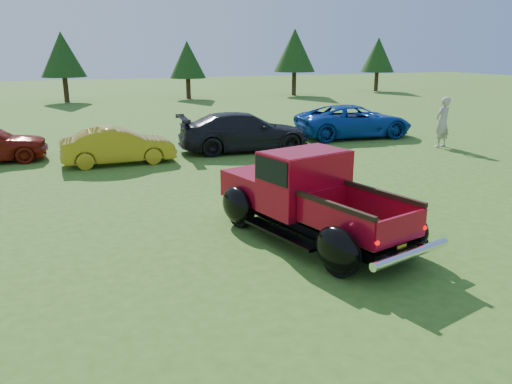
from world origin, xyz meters
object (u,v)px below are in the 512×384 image
Objects in this scene: show_car_grey at (244,132)px; show_car_blue at (354,121)px; tree_mid_left at (62,55)px; tree_mid_right at (187,60)px; spectator at (442,122)px; pickup_truck at (304,195)px; show_car_yellow at (118,146)px; tree_east at (295,50)px; tree_far_east at (378,55)px.

show_car_blue is (5.56, 1.01, -0.02)m from show_car_grey.
show_car_blue is (11.10, -21.23, -2.67)m from tree_mid_left.
tree_mid_right is 2.22× the size of spectator.
tree_mid_left is 2.53× the size of spectator.
show_car_grey is at bearing 63.44° from pickup_truck.
pickup_truck is (3.45, -31.12, -2.54)m from tree_mid_left.
tree_mid_right is 1.18× the size of show_car_yellow.
tree_mid_right is 20.47m from show_car_blue.
show_car_yellow is 4.80m from show_car_grey.
show_car_yellow is 0.73× the size of show_car_blue.
pickup_truck reaches higher than show_car_blue.
show_car_grey is (-3.46, -21.25, -2.25)m from tree_mid_right.
pickup_truck is (-14.55, -29.62, -2.81)m from tree_east.
tree_east reaches higher than spectator.
tree_mid_right is at bearing -178.41° from tree_far_east.
tree_far_east is 0.96× the size of show_car_grey.
tree_mid_left is 23.08m from show_car_grey.
tree_mid_left is at bearing 173.66° from tree_mid_right.
show_car_yellow is (-8.23, -21.77, -2.36)m from tree_mid_right.
tree_far_east reaches higher than show_car_yellow.
tree_east reaches higher than show_car_yellow.
show_car_yellow is at bearing 94.51° from pickup_truck.
tree_east is at bearing -38.30° from show_car_yellow.
show_car_yellow is (-26.23, -22.27, -2.63)m from tree_far_east.
tree_mid_right reaches higher than spectator.
tree_east is 1.06× the size of pickup_truck.
show_car_yellow is (-2.68, 8.35, -0.23)m from pickup_truck.
show_car_yellow is 10.45m from show_car_blue.
tree_far_east is 34.51m from show_car_yellow.
tree_far_east is (9.00, 1.00, -0.41)m from tree_east.
pickup_truck is 1.00× the size of show_car_blue.
show_car_grey is at bearing 106.36° from show_car_blue.
show_car_blue is (10.33, 1.54, 0.10)m from show_car_yellow.
tree_mid_left is 1.00× the size of show_car_grey.
show_car_yellow is (-17.23, -21.27, -3.04)m from tree_east.
tree_far_east is 38.70m from pickup_truck.
tree_far_east is at bearing -31.45° from show_car_blue.
show_car_grey reaches higher than show_car_yellow.
show_car_blue is at bearing -84.07° from tree_mid_right.
tree_mid_right reaches higher than show_car_blue.
tree_far_east is 0.94× the size of pickup_truck.
tree_east is (9.00, -0.50, 0.68)m from tree_mid_right.
tree_mid_left is 27.00m from tree_far_east.
show_car_yellow is at bearing 102.45° from show_car_grey.
tree_mid_left reaches higher than tree_mid_right.
tree_east reaches higher than tree_mid_right.
tree_mid_left is at bearing 83.03° from pickup_truck.
tree_east is 1.06× the size of show_car_blue.
pickup_truck is (-5.55, -30.12, -2.13)m from tree_mid_right.
tree_far_east reaches higher than show_car_blue.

